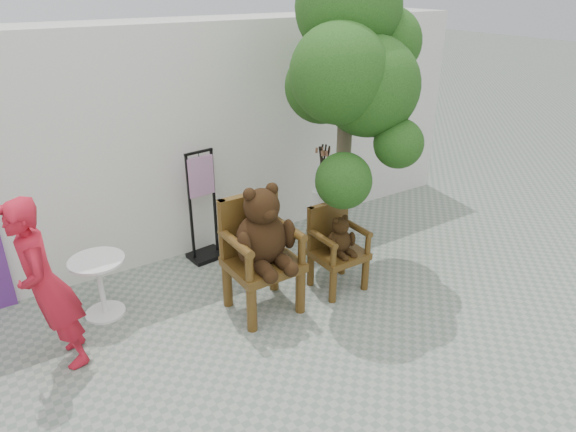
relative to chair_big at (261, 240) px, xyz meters
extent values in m
plane|color=gray|center=(0.03, -0.92, -0.87)|extent=(60.00, 60.00, 0.00)
cube|color=silver|center=(0.03, 2.18, 0.63)|extent=(9.00, 1.00, 3.00)
cylinder|color=#412A0E|center=(-0.31, -0.31, -0.61)|extent=(0.11, 0.11, 0.53)
cylinder|color=#412A0E|center=(-0.31, 0.26, -0.61)|extent=(0.11, 0.11, 0.53)
cylinder|color=#412A0E|center=(0.31, -0.31, -0.61)|extent=(0.11, 0.11, 0.53)
cylinder|color=#412A0E|center=(0.31, 0.26, -0.61)|extent=(0.11, 0.11, 0.53)
cube|color=#412A0E|center=(0.00, -0.03, -0.29)|extent=(0.75, 0.69, 0.10)
cube|color=#412A0E|center=(0.00, 0.27, 0.10)|extent=(0.72, 0.10, 0.69)
cylinder|color=#412A0E|center=(-0.33, 0.27, 0.10)|extent=(0.10, 0.10, 0.69)
cylinder|color=#412A0E|center=(-0.33, -0.31, -0.09)|extent=(0.09, 0.09, 0.31)
cylinder|color=#412A0E|center=(-0.33, -0.03, 0.07)|extent=(0.10, 0.66, 0.10)
cylinder|color=#412A0E|center=(0.33, 0.27, 0.10)|extent=(0.10, 0.10, 0.69)
cylinder|color=#412A0E|center=(0.33, -0.31, -0.09)|extent=(0.09, 0.09, 0.31)
cylinder|color=#412A0E|center=(0.33, -0.03, 0.07)|extent=(0.10, 0.66, 0.10)
ellipsoid|color=black|center=(0.00, 0.00, 0.01)|extent=(0.59, 0.50, 0.62)
sphere|color=black|center=(0.00, -0.03, 0.41)|extent=(0.39, 0.39, 0.39)
ellipsoid|color=black|center=(0.00, -0.18, 0.38)|extent=(0.18, 0.14, 0.14)
sphere|color=black|center=(-0.14, -0.02, 0.58)|extent=(0.14, 0.14, 0.14)
sphere|color=black|center=(0.14, -0.02, 0.58)|extent=(0.14, 0.14, 0.14)
ellipsoid|color=black|center=(-0.28, -0.12, 0.05)|extent=(0.14, 0.20, 0.35)
ellipsoid|color=black|center=(-0.13, -0.26, -0.19)|extent=(0.17, 0.34, 0.17)
sphere|color=black|center=(-0.13, -0.40, -0.21)|extent=(0.17, 0.17, 0.17)
ellipsoid|color=black|center=(0.28, -0.12, 0.05)|extent=(0.14, 0.20, 0.35)
ellipsoid|color=black|center=(0.13, -0.26, -0.19)|extent=(0.17, 0.34, 0.17)
sphere|color=black|center=(0.13, -0.40, -0.21)|extent=(0.17, 0.17, 0.17)
cylinder|color=#412A0E|center=(0.74, -0.36, -0.66)|extent=(0.09, 0.09, 0.42)
cylinder|color=#412A0E|center=(0.74, 0.09, -0.66)|extent=(0.09, 0.09, 0.42)
cylinder|color=#412A0E|center=(1.24, -0.36, -0.66)|extent=(0.09, 0.09, 0.42)
cylinder|color=#412A0E|center=(1.24, 0.09, -0.66)|extent=(0.09, 0.09, 0.42)
cube|color=#412A0E|center=(0.99, -0.13, -0.42)|extent=(0.60, 0.55, 0.08)
cube|color=#412A0E|center=(0.99, 0.10, -0.10)|extent=(0.57, 0.08, 0.55)
cylinder|color=#412A0E|center=(0.73, 0.10, -0.10)|extent=(0.08, 0.08, 0.55)
cylinder|color=#412A0E|center=(0.73, -0.36, -0.25)|extent=(0.07, 0.07, 0.25)
cylinder|color=#412A0E|center=(0.73, -0.13, -0.13)|extent=(0.08, 0.52, 0.08)
cylinder|color=#412A0E|center=(1.25, 0.10, -0.10)|extent=(0.08, 0.08, 0.55)
cylinder|color=#412A0E|center=(1.25, -0.36, -0.25)|extent=(0.07, 0.07, 0.25)
cylinder|color=#412A0E|center=(1.25, -0.13, -0.13)|extent=(0.08, 0.52, 0.08)
ellipsoid|color=black|center=(0.99, -0.13, -0.25)|extent=(0.31, 0.26, 0.32)
sphere|color=black|center=(0.99, -0.14, -0.04)|extent=(0.20, 0.20, 0.20)
ellipsoid|color=black|center=(0.99, -0.23, -0.05)|extent=(0.09, 0.07, 0.07)
sphere|color=black|center=(0.92, -0.14, 0.05)|extent=(0.07, 0.07, 0.07)
sphere|color=black|center=(1.06, -0.14, 0.05)|extent=(0.07, 0.07, 0.07)
ellipsoid|color=black|center=(0.84, -0.19, -0.22)|extent=(0.07, 0.10, 0.18)
ellipsoid|color=black|center=(0.92, -0.27, -0.35)|extent=(0.09, 0.18, 0.09)
sphere|color=black|center=(0.92, -0.34, -0.36)|extent=(0.09, 0.09, 0.09)
ellipsoid|color=black|center=(1.13, -0.19, -0.22)|extent=(0.07, 0.10, 0.18)
ellipsoid|color=black|center=(1.06, -0.27, -0.35)|extent=(0.09, 0.18, 0.09)
sphere|color=black|center=(1.06, -0.34, -0.36)|extent=(0.09, 0.09, 0.09)
imported|color=red|center=(-2.14, 0.28, 0.01)|extent=(0.46, 0.67, 1.77)
cylinder|color=white|center=(-1.57, 0.87, -0.18)|extent=(0.60, 0.60, 0.03)
cylinder|color=white|center=(-1.57, 0.87, -0.52)|extent=(0.06, 0.06, 0.68)
cylinder|color=white|center=(-1.57, 0.87, -0.86)|extent=(0.44, 0.44, 0.03)
cube|color=black|center=(-0.23, 1.41, -0.12)|extent=(0.03, 0.03, 1.50)
cube|color=black|center=(0.13, 1.45, -0.12)|extent=(0.03, 0.03, 1.50)
cube|color=black|center=(-0.05, 1.43, 0.63)|extent=(0.40, 0.07, 0.03)
cube|color=black|center=(-0.05, 1.43, -0.84)|extent=(0.48, 0.39, 0.06)
cube|color=#B47CA6|center=(-0.05, 1.42, 0.31)|extent=(0.36, 0.08, 0.52)
cylinder|color=black|center=(-0.05, 1.43, 0.60)|extent=(0.01, 0.01, 0.08)
cylinder|color=white|center=(1.51, 0.90, -0.43)|extent=(0.32, 0.32, 0.03)
cylinder|color=white|center=(1.60, 0.98, -0.65)|extent=(0.03, 0.03, 0.44)
cylinder|color=white|center=(1.43, 0.98, -0.65)|extent=(0.03, 0.03, 0.44)
cylinder|color=white|center=(1.43, 0.82, -0.65)|extent=(0.03, 0.03, 0.44)
cylinder|color=white|center=(1.60, 0.82, -0.65)|extent=(0.03, 0.03, 0.44)
cylinder|color=black|center=(1.49, 0.94, 0.18)|extent=(0.15, 0.10, 0.79)
cylinder|color=#986145|center=(1.46, 0.99, 0.50)|extent=(0.05, 0.04, 0.08)
cylinder|color=black|center=(1.48, 0.87, 0.18)|extent=(0.09, 0.10, 0.80)
cylinder|color=#986145|center=(1.45, 0.84, 0.50)|extent=(0.04, 0.04, 0.08)
cylinder|color=black|center=(1.50, 0.85, 0.18)|extent=(0.15, 0.06, 0.79)
cylinder|color=#986145|center=(1.48, 0.80, 0.50)|extent=(0.05, 0.04, 0.08)
cylinder|color=black|center=(1.48, 0.86, 0.18)|extent=(0.08, 0.07, 0.80)
cylinder|color=#986145|center=(1.46, 0.84, 0.50)|extent=(0.04, 0.04, 0.07)
cylinder|color=black|center=(1.56, 0.90, 0.18)|extent=(0.03, 0.12, 0.80)
cylinder|color=#986145|center=(1.60, 0.90, 0.50)|extent=(0.04, 0.04, 0.07)
cylinder|color=black|center=(1.53, 0.95, 0.18)|extent=(0.11, 0.05, 0.80)
cylinder|color=#986145|center=(1.54, 0.98, 0.50)|extent=(0.04, 0.04, 0.07)
cylinder|color=#453B29|center=(1.35, 0.30, 0.70)|extent=(0.18, 0.18, 3.14)
sphere|color=#12340E|center=(1.05, 0.06, 1.67)|extent=(1.08, 1.08, 1.08)
sphere|color=#12340E|center=(1.45, 0.46, 2.31)|extent=(1.20, 1.20, 1.20)
sphere|color=#12340E|center=(2.02, 0.77, 1.89)|extent=(0.94, 0.94, 0.94)
sphere|color=#12340E|center=(1.42, 0.86, 1.38)|extent=(0.93, 0.93, 0.93)
sphere|color=#12340E|center=(1.43, 0.01, 1.51)|extent=(1.13, 1.13, 1.13)
sphere|color=#12340E|center=(1.93, 0.31, 1.91)|extent=(0.83, 0.83, 0.83)
sphere|color=#12340E|center=(1.78, 0.35, 1.60)|extent=(0.93, 0.93, 0.93)
sphere|color=#12340E|center=(0.90, -0.26, 0.59)|extent=(0.63, 0.63, 0.63)
sphere|color=#12340E|center=(1.58, -0.38, 0.92)|extent=(0.56, 0.56, 0.56)
camera|label=1|loc=(-2.48, -4.31, 2.59)|focal=32.00mm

